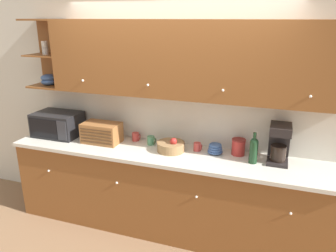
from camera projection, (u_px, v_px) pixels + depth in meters
name	position (u px, v px, depth m)	size (l,w,h in m)	color
ground_plane	(174.00, 212.00, 4.12)	(24.00, 24.00, 0.00)	#896647
wall_back	(175.00, 112.00, 3.73)	(5.89, 0.06, 2.60)	beige
counter_unit	(165.00, 190.00, 3.69)	(3.51, 0.65, 0.95)	brown
backsplash_panel	(174.00, 118.00, 3.72)	(3.49, 0.01, 0.58)	silver
upper_cabinets	(185.00, 60.00, 3.30)	(3.49, 0.36, 0.78)	brown
microwave	(58.00, 124.00, 3.98)	(0.55, 0.39, 0.28)	black
wine_glass	(86.00, 126.00, 3.96)	(0.07, 0.07, 0.20)	silver
bread_box	(102.00, 133.00, 3.77)	(0.43, 0.26, 0.23)	#996033
mug_blue_second	(136.00, 137.00, 3.84)	(0.09, 0.08, 0.10)	#B73D38
mug	(151.00, 140.00, 3.71)	(0.10, 0.08, 0.10)	#4C845B
fruit_basket	(171.00, 146.00, 3.54)	(0.30, 0.30, 0.16)	#937047
mug_patterned_third	(197.00, 147.00, 3.55)	(0.09, 0.08, 0.09)	#B73D38
bowl_stack_on_counter	(215.00, 149.00, 3.47)	(0.16, 0.16, 0.12)	#3D5B93
storage_canister	(238.00, 147.00, 3.43)	(0.15, 0.15, 0.17)	#B22D28
wine_bottle	(254.00, 149.00, 3.22)	(0.08, 0.08, 0.32)	#19381E
coffee_maker	(279.00, 142.00, 3.24)	(0.20, 0.28, 0.39)	black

